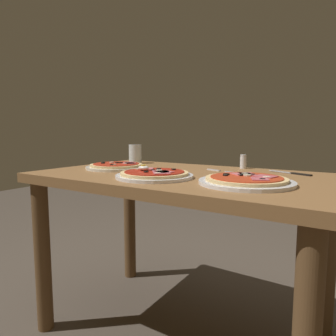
% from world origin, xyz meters
% --- Properties ---
extents(ground_plane, '(8.00, 8.00, 0.00)m').
position_xyz_m(ground_plane, '(0.00, 0.00, 0.00)').
color(ground_plane, '#4C4238').
extents(dining_table, '(1.21, 0.73, 0.72)m').
position_xyz_m(dining_table, '(0.00, 0.00, 0.60)').
color(dining_table, olive).
rests_on(dining_table, ground).
extents(pizza_foreground, '(0.30, 0.30, 0.05)m').
position_xyz_m(pizza_foreground, '(-0.03, -0.16, 0.74)').
color(pizza_foreground, white).
rests_on(pizza_foreground, dining_table).
extents(pizza_across_left, '(0.29, 0.29, 0.03)m').
position_xyz_m(pizza_across_left, '(-0.35, -0.02, 0.74)').
color(pizza_across_left, silver).
rests_on(pizza_across_left, dining_table).
extents(pizza_across_right, '(0.32, 0.32, 0.03)m').
position_xyz_m(pizza_across_right, '(0.31, -0.11, 0.74)').
color(pizza_across_right, white).
rests_on(pizza_across_right, dining_table).
extents(water_glass_near, '(0.07, 0.07, 0.11)m').
position_xyz_m(water_glass_near, '(-0.43, 0.23, 0.77)').
color(water_glass_near, silver).
rests_on(water_glass_near, dining_table).
extents(fork, '(0.15, 0.07, 0.00)m').
position_xyz_m(fork, '(0.10, 0.15, 0.73)').
color(fork, silver).
rests_on(fork, dining_table).
extents(knife, '(0.19, 0.10, 0.01)m').
position_xyz_m(knife, '(0.40, 0.24, 0.73)').
color(knife, silver).
rests_on(knife, dining_table).
extents(salt_shaker, '(0.03, 0.03, 0.07)m').
position_xyz_m(salt_shaker, '(0.16, 0.31, 0.76)').
color(salt_shaker, white).
rests_on(salt_shaker, dining_table).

